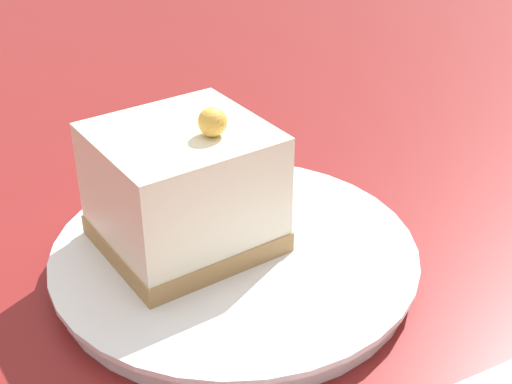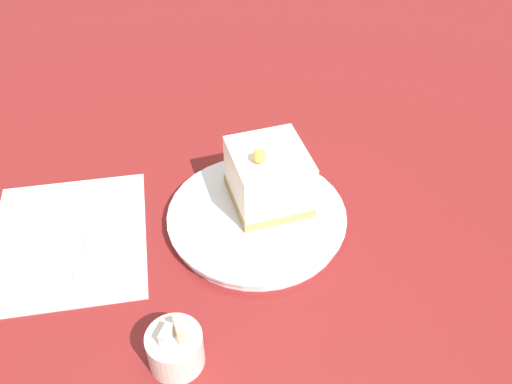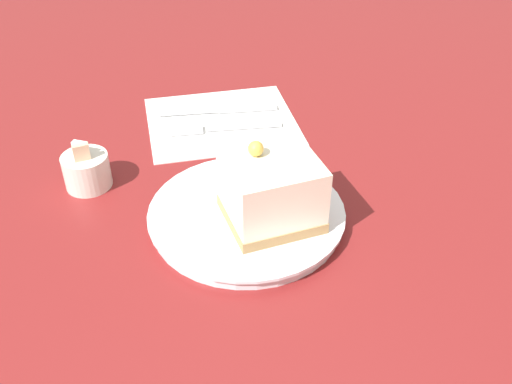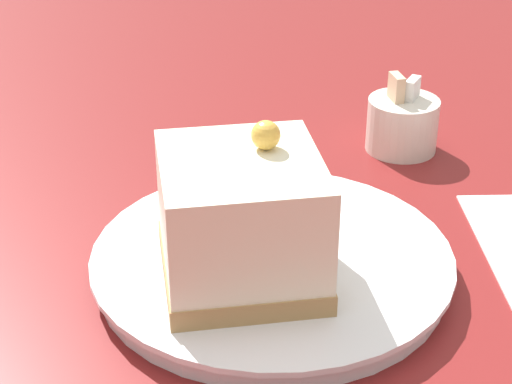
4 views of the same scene
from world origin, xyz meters
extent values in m
plane|color=maroon|center=(0.00, 0.00, 0.00)|extent=(4.00, 4.00, 0.00)
cylinder|color=white|center=(0.02, 0.02, 0.01)|extent=(0.23, 0.23, 0.02)
cylinder|color=white|center=(0.02, 0.02, 0.02)|extent=(0.24, 0.24, 0.00)
cube|color=#AD8451|center=(0.00, -0.01, 0.02)|extent=(0.12, 0.12, 0.01)
cube|color=white|center=(0.00, -0.01, 0.06)|extent=(0.12, 0.12, 0.07)
sphere|color=#EFB747|center=(0.01, 0.01, 0.11)|extent=(0.02, 0.02, 0.02)
camera|label=1|loc=(0.38, -0.10, 0.28)|focal=50.00mm
camera|label=2|loc=(0.05, 0.55, 0.56)|focal=40.00mm
camera|label=3|loc=(-0.52, 0.06, 0.45)|focal=40.00mm
camera|label=4|loc=(0.04, -0.45, 0.32)|focal=60.00mm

